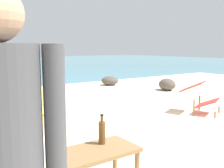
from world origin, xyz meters
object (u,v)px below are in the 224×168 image
at_px(low_bench_table, 97,157).
at_px(bottle, 102,132).
at_px(person_standing, 3,157).
at_px(deck_chair_near, 31,106).
at_px(deck_chair_far, 200,95).

height_order(low_bench_table, bottle, bottle).
bearing_deg(person_standing, deck_chair_near, 1.00).
xyz_separation_m(deck_chair_near, deck_chair_far, (3.24, -1.07, 0.00)).
relative_size(bottle, deck_chair_far, 0.32).
bearing_deg(deck_chair_near, low_bench_table, 179.91).
height_order(low_bench_table, deck_chair_far, deck_chair_far).
xyz_separation_m(deck_chair_near, person_standing, (-1.17, -3.38, 0.56)).
bearing_deg(deck_chair_near, person_standing, 165.01).
distance_m(deck_chair_near, deck_chair_far, 3.41).
distance_m(bottle, deck_chair_near, 2.39).
xyz_separation_m(low_bench_table, person_standing, (-0.99, -0.90, 0.57)).
bearing_deg(low_bench_table, deck_chair_near, 85.95).
bearing_deg(bottle, deck_chair_near, 88.43).
height_order(bottle, deck_chair_near, bottle).
bearing_deg(low_bench_table, deck_chair_far, 22.58).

